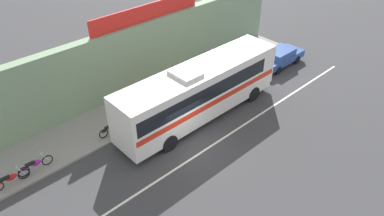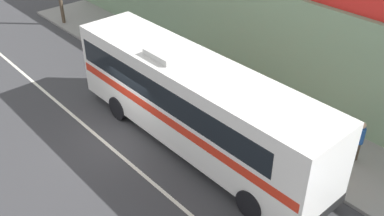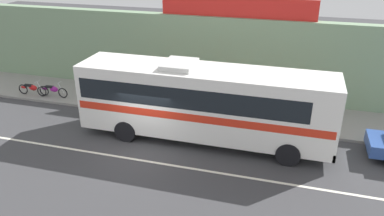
# 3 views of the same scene
# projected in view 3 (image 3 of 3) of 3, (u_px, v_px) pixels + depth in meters

# --- Properties ---
(ground_plane) EXTENTS (70.00, 70.00, 0.00)m
(ground_plane) POSITION_uv_depth(u_px,v_px,m) (142.00, 150.00, 17.17)
(ground_plane) COLOR #3A3A3D
(sidewalk_slab) EXTENTS (30.00, 3.60, 0.14)m
(sidewalk_slab) POSITION_uv_depth(u_px,v_px,m) (177.00, 104.00, 21.68)
(sidewalk_slab) COLOR gray
(sidewalk_slab) RESTS_ON ground_plane
(storefront_facade) EXTENTS (30.00, 0.70, 4.80)m
(storefront_facade) POSITION_uv_depth(u_px,v_px,m) (188.00, 55.00, 22.58)
(storefront_facade) COLOR gray
(storefront_facade) RESTS_ON ground_plane
(storefront_billboard) EXTENTS (8.67, 0.12, 1.10)m
(storefront_billboard) POSITION_uv_depth(u_px,v_px,m) (237.00, 7.00, 20.64)
(storefront_billboard) COLOR red
(storefront_billboard) RESTS_ON storefront_facade
(road_center_stripe) EXTENTS (30.00, 0.14, 0.01)m
(road_center_stripe) POSITION_uv_depth(u_px,v_px,m) (135.00, 159.00, 16.47)
(road_center_stripe) COLOR silver
(road_center_stripe) RESTS_ON ground_plane
(intercity_bus) EXTENTS (11.75, 2.64, 3.78)m
(intercity_bus) POSITION_uv_depth(u_px,v_px,m) (202.00, 100.00, 17.27)
(intercity_bus) COLOR white
(intercity_bus) RESTS_ON ground_plane
(motorcycle_black) EXTENTS (1.91, 0.56, 0.94)m
(motorcycle_black) POSITION_uv_depth(u_px,v_px,m) (53.00, 90.00, 22.37)
(motorcycle_black) COLOR black
(motorcycle_black) RESTS_ON sidewalk_slab
(motorcycle_purple) EXTENTS (1.89, 0.56, 0.94)m
(motorcycle_purple) POSITION_uv_depth(u_px,v_px,m) (124.00, 99.00, 21.08)
(motorcycle_purple) COLOR black
(motorcycle_purple) RESTS_ON sidewalk_slab
(motorcycle_red) EXTENTS (1.94, 0.56, 0.94)m
(motorcycle_red) POSITION_uv_depth(u_px,v_px,m) (32.00, 89.00, 22.58)
(motorcycle_red) COLOR black
(motorcycle_red) RESTS_ON sidewalk_slab
(pedestrian_near_shop) EXTENTS (0.30, 0.48, 1.72)m
(pedestrian_near_shop) POSITION_uv_depth(u_px,v_px,m) (311.00, 99.00, 19.63)
(pedestrian_near_shop) COLOR brown
(pedestrian_near_shop) RESTS_ON sidewalk_slab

